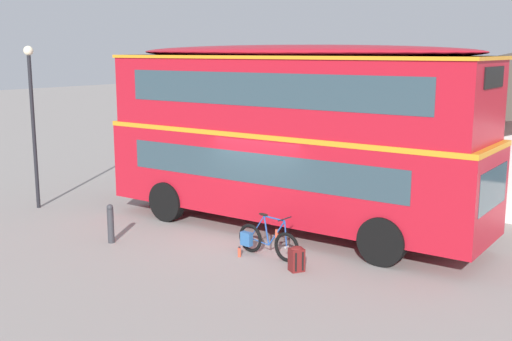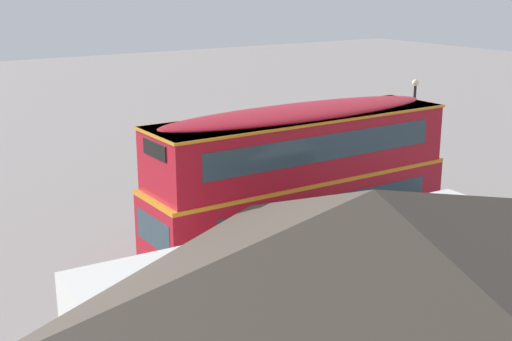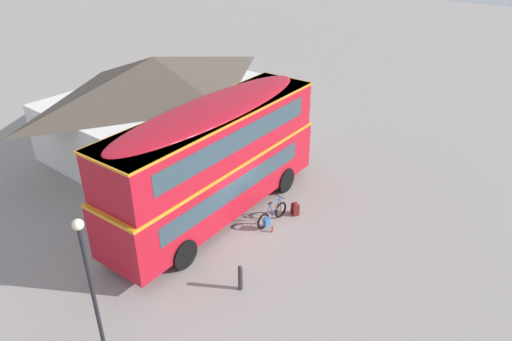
# 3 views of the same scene
# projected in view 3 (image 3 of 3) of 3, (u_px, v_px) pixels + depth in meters

# --- Properties ---
(ground_plane) EXTENTS (120.00, 120.00, 0.00)m
(ground_plane) POSITION_uv_depth(u_px,v_px,m) (232.00, 223.00, 18.91)
(ground_plane) COLOR gray
(double_decker_bus) EXTENTS (10.35, 2.74, 4.79)m
(double_decker_bus) POSITION_uv_depth(u_px,v_px,m) (215.00, 157.00, 18.21)
(double_decker_bus) COLOR black
(double_decker_bus) RESTS_ON ground
(touring_bicycle) EXTENTS (1.75, 0.46, 1.00)m
(touring_bicycle) POSITION_uv_depth(u_px,v_px,m) (272.00, 215.00, 18.72)
(touring_bicycle) COLOR black
(touring_bicycle) RESTS_ON ground
(backpack_on_ground) EXTENTS (0.38, 0.38, 0.55)m
(backpack_on_ground) POSITION_uv_depth(u_px,v_px,m) (295.00, 209.00, 19.31)
(backpack_on_ground) COLOR maroon
(backpack_on_ground) RESTS_ON ground
(water_bottle_red_squeeze) EXTENTS (0.08, 0.08, 0.24)m
(water_bottle_red_squeeze) POSITION_uv_depth(u_px,v_px,m) (272.00, 230.00, 18.32)
(water_bottle_red_squeeze) COLOR #D84C33
(water_bottle_red_squeeze) RESTS_ON ground
(pub_building) EXTENTS (11.66, 7.11, 4.59)m
(pub_building) POSITION_uv_depth(u_px,v_px,m) (157.00, 99.00, 24.68)
(pub_building) COLOR silver
(pub_building) RESTS_ON ground
(street_lamp) EXTENTS (0.28, 0.28, 4.78)m
(street_lamp) POSITION_uv_depth(u_px,v_px,m) (90.00, 281.00, 11.63)
(street_lamp) COLOR black
(street_lamp) RESTS_ON ground
(kerb_bollard) EXTENTS (0.16, 0.16, 0.97)m
(kerb_bollard) POSITION_uv_depth(u_px,v_px,m) (240.00, 277.00, 15.37)
(kerb_bollard) COLOR #333338
(kerb_bollard) RESTS_ON ground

